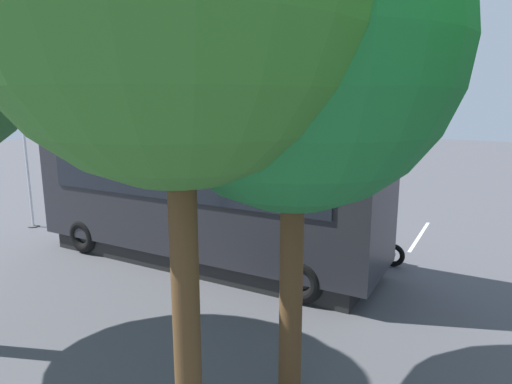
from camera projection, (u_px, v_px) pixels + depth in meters
The scene contains 17 objects.
ground_plane at pixel (265, 223), 15.47m from camera, with size 80.00×80.00×0.00m, color #4C4C51.
tour_bus at pixel (203, 200), 11.56m from camera, with size 9.51×3.00×3.25m.
spectator_far_left at pixel (341, 212), 12.80m from camera, with size 0.57×0.33×1.73m.
spectator_left at pixel (299, 208), 13.06m from camera, with size 0.58×0.36×1.80m.
spectator_centre at pixel (272, 203), 13.92m from camera, with size 0.58×0.36×1.75m.
spectator_right at pixel (248, 198), 14.40m from camera, with size 0.57×0.33×1.81m.
spectator_far_right at pixel (215, 198), 14.88m from camera, with size 0.57×0.32×1.68m.
parked_motorcycle_silver at pixel (366, 244), 11.70m from camera, with size 2.05×0.58×0.99m.
stunt_motorcycle at pixel (232, 181), 18.03m from camera, with size 1.90×1.10×1.67m.
flagpole at pixel (23, 135), 14.41m from camera, with size 0.78×0.36×6.30m.
traffic_cone at pixel (265, 199), 17.84m from camera, with size 0.34×0.34×0.63m.
tree_centre at pixel (296, 20), 5.34m from camera, with size 4.08×4.08×7.50m.
bay_line_a at pixel (420, 236), 14.00m from camera, with size 0.27×3.52×0.01m.
bay_line_b at pixel (334, 223), 15.48m from camera, with size 0.27×3.68×0.01m.
bay_line_c at pixel (264, 212), 16.96m from camera, with size 0.30×4.31×0.01m.
bay_line_d at pixel (205, 203), 18.44m from camera, with size 0.28×3.73×0.01m.
bay_line_e at pixel (155, 196), 19.92m from camera, with size 0.27×3.51×0.01m.
Camera 1 is at (-7.61, 12.85, 4.20)m, focal length 31.11 mm.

